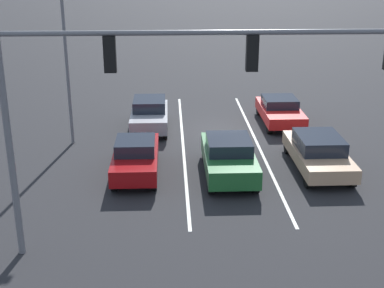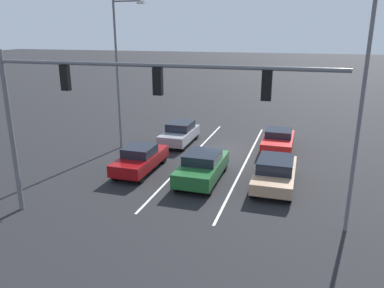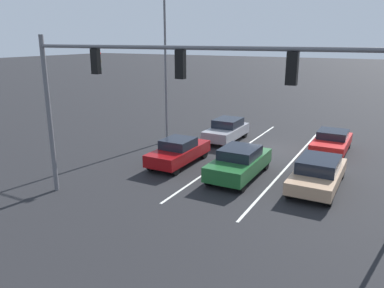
{
  "view_description": "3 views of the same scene",
  "coord_description": "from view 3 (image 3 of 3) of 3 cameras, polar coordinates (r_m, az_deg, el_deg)",
  "views": [
    {
      "loc": [
        2.3,
        25.0,
        8.34
      ],
      "look_at": [
        1.47,
        5.8,
        1.4
      ],
      "focal_mm": 50.0,
      "sensor_mm": 36.0,
      "label": 1
    },
    {
      "loc": [
        -4.82,
        23.16,
        7.47
      ],
      "look_at": [
        0.39,
        6.15,
        2.12
      ],
      "focal_mm": 35.0,
      "sensor_mm": 36.0,
      "label": 2
    },
    {
      "loc": [
        -6.29,
        22.07,
        6.65
      ],
      "look_at": [
        1.44,
        7.84,
        2.08
      ],
      "focal_mm": 35.0,
      "sensor_mm": 36.0,
      "label": 3
    }
  ],
  "objects": [
    {
      "name": "street_lamp_right_shoulder",
      "position": [
        24.26,
        -3.66,
        12.65
      ],
      "size": [
        2.1,
        0.24,
        9.37
      ],
      "color": "slate",
      "rests_on": "ground_plane"
    },
    {
      "name": "car_tan_leftlane_front",
      "position": [
        18.16,
        18.65,
        -4.12
      ],
      "size": [
        1.93,
        4.75,
        1.42
      ],
      "color": "tan",
      "rests_on": "ground_plane"
    },
    {
      "name": "car_red_leftlane_second",
      "position": [
        24.02,
        20.53,
        0.39
      ],
      "size": [
        1.88,
        4.25,
        1.33
      ],
      "color": "red",
      "rests_on": "ground_plane"
    },
    {
      "name": "ground_plane",
      "position": [
        23.89,
        12.11,
        -0.76
      ],
      "size": [
        240.0,
        240.0,
        0.0
      ],
      "primitive_type": "plane",
      "color": "black"
    },
    {
      "name": "lane_stripe_center_divider",
      "position": [
        22.57,
        6.44,
        -1.47
      ],
      "size": [
        0.12,
        16.09,
        0.01
      ],
      "primitive_type": "cube",
      "color": "silver",
      "rests_on": "ground_plane"
    },
    {
      "name": "traffic_signal_gantry",
      "position": [
        14.11,
        -9.99,
        9.49
      ],
      "size": [
        12.86,
        0.37,
        6.82
      ],
      "color": "slate",
      "rests_on": "ground_plane"
    },
    {
      "name": "lane_stripe_left_divider",
      "position": [
        21.59,
        14.88,
        -2.71
      ],
      "size": [
        0.12,
        16.09,
        0.01
      ],
      "primitive_type": "cube",
      "color": "silver",
      "rests_on": "ground_plane"
    },
    {
      "name": "car_gray_rightlane_second",
      "position": [
        25.17,
        5.3,
        2.16
      ],
      "size": [
        1.77,
        4.06,
        1.49
      ],
      "color": "gray",
      "rests_on": "ground_plane"
    },
    {
      "name": "car_maroon_rightlane_front",
      "position": [
        20.4,
        -2.03,
        -1.12
      ],
      "size": [
        1.73,
        4.33,
        1.44
      ],
      "color": "maroon",
      "rests_on": "ground_plane"
    },
    {
      "name": "car_darkgreen_midlane_front",
      "position": [
        18.61,
        7.22,
        -2.75
      ],
      "size": [
        1.9,
        4.51,
        1.52
      ],
      "color": "#1E5928",
      "rests_on": "ground_plane"
    }
  ]
}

